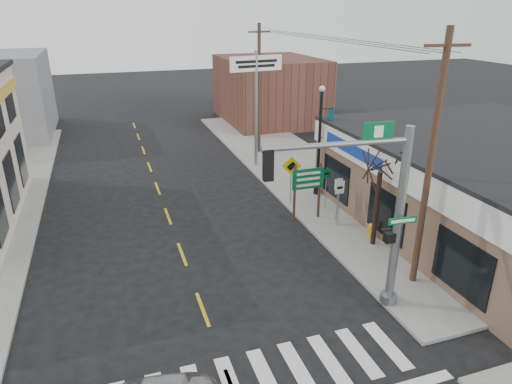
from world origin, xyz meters
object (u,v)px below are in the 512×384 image
object	(u,v)px
bare_tree	(382,159)
fire_hydrant	(371,230)
traffic_signal_pole	(380,204)
dance_center_sign	(256,81)
guide_sign	(308,184)
lamp_post	(321,133)
utility_pole_near	(430,163)
utility_pole_far	(259,89)

from	to	relation	value
bare_tree	fire_hydrant	bearing A→B (deg)	70.61
traffic_signal_pole	fire_hydrant	size ratio (longest dim) A/B	9.02
dance_center_sign	bare_tree	bearing A→B (deg)	-89.98
traffic_signal_pole	guide_sign	size ratio (longest dim) A/B	2.32
lamp_post	bare_tree	distance (m)	6.05
traffic_signal_pole	lamp_post	distance (m)	10.29
traffic_signal_pole	fire_hydrant	xyz separation A→B (m)	(2.74, 4.36, -3.44)
fire_hydrant	bare_tree	size ratio (longest dim) A/B	0.14
lamp_post	dance_center_sign	size ratio (longest dim) A/B	0.82
guide_sign	utility_pole_near	world-z (taller)	utility_pole_near
fire_hydrant	utility_pole_near	distance (m)	5.49
fire_hydrant	traffic_signal_pole	bearing A→B (deg)	-122.15
guide_sign	dance_center_sign	distance (m)	9.32
dance_center_sign	traffic_signal_pole	bearing A→B (deg)	-100.94
dance_center_sign	utility_pole_far	distance (m)	3.13
utility_pole_near	fire_hydrant	bearing A→B (deg)	91.93
traffic_signal_pole	utility_pole_far	world-z (taller)	utility_pole_far
traffic_signal_pole	dance_center_sign	distance (m)	15.81
lamp_post	utility_pole_far	size ratio (longest dim) A/B	0.68
guide_sign	traffic_signal_pole	bearing A→B (deg)	-96.40
fire_hydrant	lamp_post	bearing A→B (deg)	89.11
guide_sign	utility_pole_near	xyz separation A→B (m)	(1.57, -6.20, 2.83)
guide_sign	utility_pole_far	distance (m)	11.75
dance_center_sign	bare_tree	world-z (taller)	dance_center_sign
guide_sign	lamp_post	xyz separation A→B (m)	(1.96, 2.79, 1.61)
guide_sign	utility_pole_far	xyz separation A→B (m)	(1.47, 11.35, 2.64)
lamp_post	utility_pole_near	world-z (taller)	utility_pole_near
utility_pole_near	traffic_signal_pole	bearing A→B (deg)	-152.93
fire_hydrant	utility_pole_near	xyz separation A→B (m)	(-0.31, -3.47, 4.24)
bare_tree	utility_pole_far	distance (m)	14.60
dance_center_sign	utility_pole_far	size ratio (longest dim) A/B	0.83
guide_sign	dance_center_sign	bearing A→B (deg)	88.31
fire_hydrant	dance_center_sign	world-z (taller)	dance_center_sign
lamp_post	bare_tree	world-z (taller)	lamp_post
guide_sign	lamp_post	bearing A→B (deg)	55.47
lamp_post	utility_pole_far	world-z (taller)	utility_pole_far
fire_hydrant	bare_tree	xyz separation A→B (m)	(-0.17, -0.49, 3.49)
traffic_signal_pole	dance_center_sign	size ratio (longest dim) A/B	0.89
lamp_post	dance_center_sign	distance (m)	6.34
utility_pole_far	traffic_signal_pole	bearing A→B (deg)	-94.49
bare_tree	utility_pole_near	world-z (taller)	utility_pole_near
lamp_post	dance_center_sign	bearing A→B (deg)	115.14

